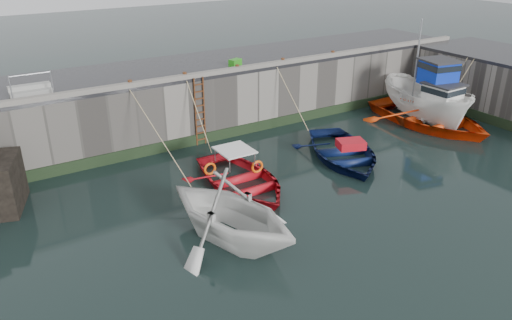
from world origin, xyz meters
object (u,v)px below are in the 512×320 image
boat_far_white (427,102)px  fish_crate (235,63)px  bollard_e (333,53)px  ladder (200,112)px  boat_near_navy (342,158)px  boat_near_blue (241,186)px  bollard_c (237,68)px  bollard_a (130,83)px  boat_near_white (230,239)px  boat_far_orange (430,117)px  bollard_b (185,75)px  bollard_d (283,61)px

boat_far_white → fish_crate: bearing=165.6°
boat_far_white → bollard_e: boat_far_white is taller
ladder → bollard_e: bearing=2.4°
boat_near_navy → fish_crate: bearing=129.2°
boat_near_blue → bollard_c: bollard_c is taller
boat_near_blue → bollard_a: (-2.41, 5.06, 3.30)m
boat_near_white → bollard_c: bearing=40.7°
boat_far_orange → ladder: bearing=158.9°
boat_near_white → boat_near_blue: size_ratio=0.98×
boat_far_orange → fish_crate: size_ratio=11.20×
fish_crate → bollard_b: 3.16m
boat_near_blue → boat_far_orange: size_ratio=0.74×
bollard_b → bollard_c: same height
boat_near_navy → bollard_d: bearing=107.8°
bollard_e → bollard_a: bearing=180.0°
ladder → fish_crate: bearing=24.4°
ladder → fish_crate: 3.30m
boat_near_navy → bollard_d: (0.25, 5.10, 3.30)m
boat_far_white → boat_far_orange: bearing=-108.0°
ladder → bollard_c: 2.81m
ladder → bollard_e: size_ratio=11.43×
boat_near_navy → boat_far_orange: boat_far_orange is taller
boat_far_orange → bollard_c: bearing=152.8°
ladder → boat_near_white: ladder is taller
bollard_e → bollard_d: bearing=180.0°
fish_crate → bollard_a: fish_crate is taller
boat_near_navy → bollard_e: (3.45, 5.10, 3.30)m
boat_near_white → bollard_a: bollard_a is taller
boat_far_white → boat_far_orange: size_ratio=0.95×
boat_near_white → boat_far_orange: boat_far_orange is taller
fish_crate → bollard_d: (2.24, -0.82, -0.03)m
boat_near_blue → boat_near_navy: bearing=-0.1°
bollard_a → bollard_c: (5.20, 0.00, 0.00)m
boat_near_white → bollard_d: bollard_d is taller
bollard_a → bollard_b: bearing=0.0°
boat_near_blue → boat_far_white: bearing=7.1°
boat_near_navy → boat_far_orange: bearing=28.3°
fish_crate → bollard_e: (5.44, -0.82, -0.03)m
boat_near_white → boat_far_orange: 14.48m
boat_near_navy → bollard_c: 6.51m
bollard_d → ladder: bearing=-176.0°
fish_crate → bollard_a: size_ratio=2.24×
boat_far_white → bollard_e: bearing=146.0°
bollard_a → bollard_d: same height
bollard_d → bollard_e: same height
bollard_e → boat_near_white: bearing=-143.1°
fish_crate → bollard_d: fish_crate is taller
boat_near_white → boat_far_white: 15.00m
boat_near_white → boat_near_navy: size_ratio=0.95×
ladder → bollard_b: bollard_b is taller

